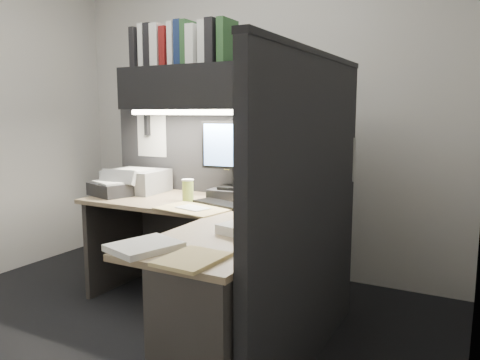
% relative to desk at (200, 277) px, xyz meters
% --- Properties ---
extents(floor, '(3.50, 3.50, 0.00)m').
position_rel_desk_xyz_m(floor, '(-0.43, 0.00, -0.44)').
color(floor, black).
rests_on(floor, ground).
extents(wall_back, '(3.50, 0.04, 2.70)m').
position_rel_desk_xyz_m(wall_back, '(-0.43, 1.50, 0.91)').
color(wall_back, silver).
rests_on(wall_back, floor).
extents(partition_back, '(1.90, 0.06, 1.60)m').
position_rel_desk_xyz_m(partition_back, '(-0.40, 0.93, 0.36)').
color(partition_back, black).
rests_on(partition_back, floor).
extents(partition_right, '(0.06, 1.50, 1.60)m').
position_rel_desk_xyz_m(partition_right, '(0.55, 0.18, 0.36)').
color(partition_right, black).
rests_on(partition_right, floor).
extents(desk, '(1.70, 1.53, 0.73)m').
position_rel_desk_xyz_m(desk, '(0.00, 0.00, 0.00)').
color(desk, '#9B8A62').
rests_on(desk, floor).
extents(overhead_shelf, '(1.55, 0.34, 0.30)m').
position_rel_desk_xyz_m(overhead_shelf, '(-0.30, 0.75, 1.06)').
color(overhead_shelf, black).
rests_on(overhead_shelf, partition_back).
extents(task_light_tube, '(1.32, 0.04, 0.04)m').
position_rel_desk_xyz_m(task_light_tube, '(-0.30, 0.61, 0.89)').
color(task_light_tube, white).
rests_on(task_light_tube, overhead_shelf).
extents(monitor, '(0.50, 0.26, 0.54)m').
position_rel_desk_xyz_m(monitor, '(-0.19, 0.76, 0.50)').
color(monitor, black).
rests_on(monitor, desk).
extents(keyboard, '(0.45, 0.25, 0.02)m').
position_rel_desk_xyz_m(keyboard, '(-0.15, 0.51, 0.30)').
color(keyboard, black).
rests_on(keyboard, desk).
extents(mousepad, '(0.28, 0.26, 0.00)m').
position_rel_desk_xyz_m(mousepad, '(0.27, 0.54, 0.29)').
color(mousepad, '#1B3F98').
rests_on(mousepad, desk).
extents(mouse, '(0.09, 0.12, 0.04)m').
position_rel_desk_xyz_m(mouse, '(0.28, 0.52, 0.31)').
color(mouse, black).
rests_on(mouse, mousepad).
extents(telephone, '(0.23, 0.24, 0.09)m').
position_rel_desk_xyz_m(telephone, '(0.38, 0.79, 0.33)').
color(telephone, '#B3AA8A').
rests_on(telephone, desk).
extents(coffee_cup, '(0.10, 0.10, 0.14)m').
position_rel_desk_xyz_m(coffee_cup, '(-0.44, 0.53, 0.36)').
color(coffee_cup, '#BDD153').
rests_on(coffee_cup, desk).
extents(printer, '(0.44, 0.38, 0.17)m').
position_rel_desk_xyz_m(printer, '(-1.01, 0.68, 0.37)').
color(printer, gray).
rests_on(printer, desk).
extents(notebook_stack, '(0.37, 0.34, 0.09)m').
position_rel_desk_xyz_m(notebook_stack, '(-1.06, 0.47, 0.33)').
color(notebook_stack, black).
rests_on(notebook_stack, desk).
extents(open_folder, '(0.48, 0.36, 0.01)m').
position_rel_desk_xyz_m(open_folder, '(-0.26, 0.33, 0.29)').
color(open_folder, '#D2BA76').
rests_on(open_folder, desk).
extents(paper_stack_a, '(0.29, 0.26, 0.05)m').
position_rel_desk_xyz_m(paper_stack_a, '(0.31, -0.03, 0.31)').
color(paper_stack_a, white).
rests_on(paper_stack_a, desk).
extents(paper_stack_b, '(0.31, 0.34, 0.03)m').
position_rel_desk_xyz_m(paper_stack_b, '(0.03, -0.49, 0.30)').
color(paper_stack_b, white).
rests_on(paper_stack_b, desk).
extents(manila_stack, '(0.23, 0.29, 0.02)m').
position_rel_desk_xyz_m(manila_stack, '(0.31, -0.52, 0.30)').
color(manila_stack, '#D2BA76').
rests_on(manila_stack, desk).
extents(binder_row, '(0.77, 0.25, 0.31)m').
position_rel_desk_xyz_m(binder_row, '(-0.62, 0.76, 1.35)').
color(binder_row, black).
rests_on(binder_row, overhead_shelf).
extents(pinned_papers, '(1.76, 1.31, 0.51)m').
position_rel_desk_xyz_m(pinned_papers, '(-0.00, 0.56, 0.61)').
color(pinned_papers, white).
rests_on(pinned_papers, partition_back).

